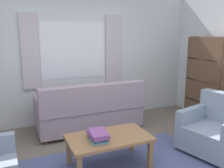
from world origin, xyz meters
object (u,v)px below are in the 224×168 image
at_px(couch, 90,111).
at_px(coffee_table, 109,140).
at_px(armchair_right, 216,130).
at_px(book_stack_on_table, 98,136).
at_px(bookshelf, 208,80).

relative_size(couch, coffee_table, 1.73).
bearing_deg(armchair_right, couch, -150.94).
xyz_separation_m(couch, book_stack_on_table, (-0.35, -1.36, 0.13)).
bearing_deg(armchair_right, coffee_table, -113.04).
relative_size(book_stack_on_table, bookshelf, 0.20).
bearing_deg(coffee_table, bookshelf, 17.09).
bearing_deg(book_stack_on_table, coffee_table, 14.98).
relative_size(coffee_table, book_stack_on_table, 3.13).
bearing_deg(bookshelf, armchair_right, 142.86).
distance_m(couch, bookshelf, 2.37).
xyz_separation_m(armchair_right, coffee_table, (-1.66, 0.26, 0.03)).
distance_m(armchair_right, book_stack_on_table, 1.85).
bearing_deg(coffee_table, armchair_right, -8.81).
relative_size(armchair_right, coffee_table, 0.92).
distance_m(couch, book_stack_on_table, 1.41).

